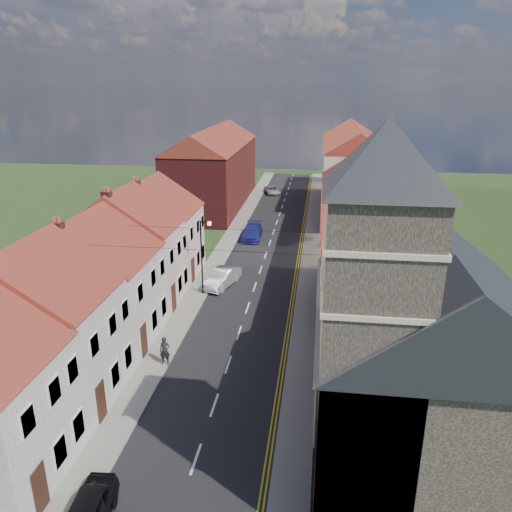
{
  "coord_description": "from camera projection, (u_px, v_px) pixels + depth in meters",
  "views": [
    {
      "loc": [
        5.08,
        -15.68,
        16.21
      ],
      "look_at": [
        0.39,
        19.9,
        3.5
      ],
      "focal_mm": 35.0,
      "sensor_mm": 36.0,
      "label": 1
    }
  ],
  "objects": [
    {
      "name": "cottage_r_white_far",
      "position": [
        362.0,
        203.0,
        50.1
      ],
      "size": [
        8.3,
        5.2,
        9.0
      ],
      "color": "white",
      "rests_on": "ground"
    },
    {
      "name": "lamppost",
      "position": [
        203.0,
        253.0,
        38.67
      ],
      "size": [
        0.88,
        0.15,
        6.0
      ],
      "color": "black",
      "rests_on": "pavement_left"
    },
    {
      "name": "cottage_l_pink",
      "position": [
        150.0,
        226.0,
        42.66
      ],
      "size": [
        8.3,
        6.3,
        8.8
      ],
      "color": "#FFD3C9",
      "rests_on": "ground"
    },
    {
      "name": "ground",
      "position": [
        184.0,
        493.0,
        20.69
      ],
      "size": [
        160.0,
        160.0,
        0.0
      ],
      "primitive_type": "plane",
      "color": "#2F421C",
      "rests_on": "ground"
    },
    {
      "name": "car_mid",
      "position": [
        222.0,
        278.0,
        41.27
      ],
      "size": [
        2.72,
        4.65,
        1.45
      ],
      "primitive_type": "imported",
      "rotation": [
        0.0,
        0.0,
        -0.29
      ],
      "color": "#B1B2B9",
      "rests_on": "ground"
    },
    {
      "name": "road",
      "position": [
        266.0,
        255.0,
        48.72
      ],
      "size": [
        7.0,
        90.0,
        0.02
      ],
      "primitive_type": "cube",
      "color": "black",
      "rests_on": "ground"
    },
    {
      "name": "block_right_far",
      "position": [
        353.0,
        163.0,
        69.17
      ],
      "size": [
        8.3,
        24.2,
        10.5
      ],
      "color": "white",
      "rests_on": "ground"
    },
    {
      "name": "car_far",
      "position": [
        252.0,
        232.0,
        53.68
      ],
      "size": [
        2.09,
        4.95,
        1.42
      ],
      "primitive_type": "imported",
      "rotation": [
        0.0,
        0.0,
        0.02
      ],
      "color": "navy",
      "rests_on": "ground"
    },
    {
      "name": "block_left_far",
      "position": [
        214.0,
        166.0,
        66.8
      ],
      "size": [
        8.3,
        24.2,
        10.5
      ],
      "color": "maroon",
      "rests_on": "ground"
    },
    {
      "name": "cottage_l_brick_mid",
      "position": [
        124.0,
        246.0,
        37.19
      ],
      "size": [
        8.3,
        5.7,
        9.1
      ],
      "color": "#FFD3C9",
      "rests_on": "ground"
    },
    {
      "name": "cottage_r_white_near",
      "position": [
        378.0,
        257.0,
        34.96
      ],
      "size": [
        8.3,
        6.0,
        9.0
      ],
      "color": "maroon",
      "rests_on": "ground"
    },
    {
      "name": "pedestrian_left",
      "position": [
        165.0,
        351.0,
        29.62
      ],
      "size": [
        0.7,
        0.51,
        1.77
      ],
      "primitive_type": "imported",
      "rotation": [
        0.0,
        0.0,
        0.14
      ],
      "color": "black",
      "rests_on": "pavement_left"
    },
    {
      "name": "cottage_r_pink",
      "position": [
        367.0,
        217.0,
        45.06
      ],
      "size": [
        8.3,
        6.0,
        9.0
      ],
      "color": "#FFD3C9",
      "rests_on": "ground"
    },
    {
      "name": "cottage_r_cream_far",
      "position": [
        359.0,
        192.0,
        55.15
      ],
      "size": [
        8.3,
        6.0,
        9.0
      ],
      "color": "white",
      "rests_on": "ground"
    },
    {
      "name": "church",
      "position": [
        418.0,
        344.0,
        20.68
      ],
      "size": [
        11.25,
        14.25,
        15.2
      ],
      "color": "#322923",
      "rests_on": "ground"
    },
    {
      "name": "cottage_l_cream",
      "position": [
        32.0,
        322.0,
        25.51
      ],
      "size": [
        8.3,
        6.3,
        9.1
      ],
      "color": "white",
      "rests_on": "ground"
    },
    {
      "name": "cottage_r_cream_mid",
      "position": [
        372.0,
        235.0,
        40.01
      ],
      "size": [
        8.3,
        5.2,
        9.0
      ],
      "color": "white",
      "rests_on": "ground"
    },
    {
      "name": "car_distant",
      "position": [
        272.0,
        190.0,
        74.77
      ],
      "size": [
        2.98,
        4.43,
        1.13
      ],
      "primitive_type": "imported",
      "rotation": [
        0.0,
        0.0,
        0.3
      ],
      "color": "silver",
      "rests_on": "ground"
    },
    {
      "name": "pavement_left",
      "position": [
        221.0,
        253.0,
        49.25
      ],
      "size": [
        1.8,
        90.0,
        0.12
      ],
      "primitive_type": "cube",
      "color": "gray",
      "rests_on": "ground"
    },
    {
      "name": "pavement_right",
      "position": [
        311.0,
        257.0,
        48.16
      ],
      "size": [
        1.8,
        90.0,
        0.12
      ],
      "primitive_type": "cube",
      "color": "gray",
      "rests_on": "ground"
    },
    {
      "name": "cottage_r_tudor",
      "position": [
        387.0,
        287.0,
        29.92
      ],
      "size": [
        8.3,
        5.2,
        9.0
      ],
      "color": "white",
      "rests_on": "ground"
    },
    {
      "name": "cottage_l_white",
      "position": [
        88.0,
        278.0,
        31.54
      ],
      "size": [
        8.3,
        6.9,
        8.8
      ],
      "color": "white",
      "rests_on": "ground"
    }
  ]
}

